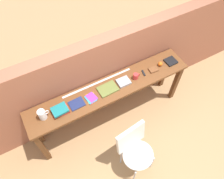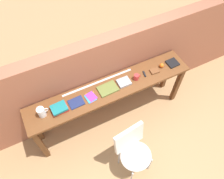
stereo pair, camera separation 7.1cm
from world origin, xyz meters
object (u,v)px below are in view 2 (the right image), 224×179
(book_stack_leftmost, at_px, (59,108))
(book_repair_rightmost, at_px, (172,63))
(magazine_cycling, at_px, (76,103))
(pamphlet_pile_colourful, at_px, (91,97))
(mug, at_px, (136,77))
(multitool_folded, at_px, (144,74))
(pitcher_white, at_px, (42,112))
(book_open_centre, at_px, (108,89))
(chair_white_moulded, at_px, (133,150))
(leather_journal_brown, at_px, (154,71))
(sports_ball_small, at_px, (162,65))

(book_stack_leftmost, xyz_separation_m, book_repair_rightmost, (1.84, 0.01, -0.02))
(magazine_cycling, relative_size, book_repair_rightmost, 1.20)
(pamphlet_pile_colourful, bearing_deg, mug, 0.18)
(magazine_cycling, distance_m, mug, 0.94)
(multitool_folded, bearing_deg, pamphlet_pile_colourful, -178.64)
(pitcher_white, distance_m, multitool_folded, 1.56)
(book_stack_leftmost, distance_m, mug, 1.18)
(pitcher_white, height_order, mug, pitcher_white)
(book_open_centre, height_order, multitool_folded, book_open_centre)
(chair_white_moulded, relative_size, book_stack_leftmost, 4.01)
(multitool_folded, distance_m, leather_journal_brown, 0.17)
(pitcher_white, height_order, leather_journal_brown, pitcher_white)
(multitool_folded, bearing_deg, book_open_centre, -179.99)
(chair_white_moulded, relative_size, leather_journal_brown, 6.86)
(multitool_folded, xyz_separation_m, leather_journal_brown, (0.17, -0.02, 0.00))
(pitcher_white, xyz_separation_m, book_repair_rightmost, (2.06, -0.02, -0.07))
(book_open_centre, bearing_deg, magazine_cycling, 179.55)
(pitcher_white, height_order, multitool_folded, pitcher_white)
(chair_white_moulded, bearing_deg, pitcher_white, 137.35)
(chair_white_moulded, relative_size, sports_ball_small, 12.96)
(pamphlet_pile_colourful, height_order, book_open_centre, book_open_centre)
(pitcher_white, bearing_deg, book_repair_rightmost, -0.49)
(pitcher_white, xyz_separation_m, mug, (1.40, -0.03, -0.03))
(magazine_cycling, xyz_separation_m, book_repair_rightmost, (1.60, 0.00, 0.00))
(mug, bearing_deg, magazine_cycling, 179.63)
(book_stack_leftmost, bearing_deg, multitool_folded, 0.72)
(mug, bearing_deg, book_open_centre, 177.68)
(book_stack_leftmost, relative_size, pamphlet_pile_colourful, 1.23)
(pamphlet_pile_colourful, distance_m, multitool_folded, 0.89)
(book_stack_leftmost, xyz_separation_m, pamphlet_pile_colourful, (0.45, -0.00, -0.03))
(book_stack_leftmost, relative_size, book_repair_rightmost, 1.30)
(chair_white_moulded, bearing_deg, leather_journal_brown, 45.56)
(chair_white_moulded, distance_m, leather_journal_brown, 1.20)
(book_stack_leftmost, relative_size, leather_journal_brown, 1.71)
(pitcher_white, bearing_deg, leather_journal_brown, -0.92)
(chair_white_moulded, height_order, book_repair_rightmost, book_repair_rightmost)
(leather_journal_brown, distance_m, sports_ball_small, 0.15)
(sports_ball_small, bearing_deg, leather_journal_brown, -168.73)
(chair_white_moulded, xyz_separation_m, multitool_folded, (0.64, 0.84, 0.36))
(magazine_cycling, height_order, multitool_folded, same)
(magazine_cycling, relative_size, pamphlet_pile_colourful, 1.13)
(book_open_centre, bearing_deg, multitool_folded, -1.90)
(mug, bearing_deg, sports_ball_small, 3.58)
(book_stack_leftmost, xyz_separation_m, magazine_cycling, (0.24, 0.00, -0.03))
(multitool_folded, distance_m, sports_ball_small, 0.31)
(pamphlet_pile_colourful, distance_m, sports_ball_small, 1.20)
(magazine_cycling, bearing_deg, pamphlet_pile_colourful, -4.04)
(mug, distance_m, multitool_folded, 0.16)
(sports_ball_small, bearing_deg, magazine_cycling, -179.07)
(mug, distance_m, sports_ball_small, 0.47)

